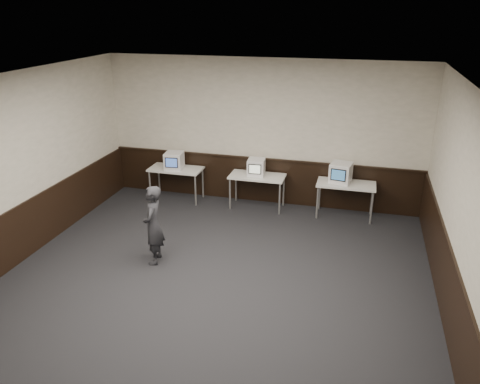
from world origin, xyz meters
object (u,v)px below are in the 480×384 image
emac_left (174,161)px  emac_center (256,167)px  desk_center (257,178)px  desk_right (346,187)px  desk_left (176,171)px  person (153,225)px  emac_right (341,173)px

emac_left → emac_center: emac_left is taller
desk_center → emac_left: 1.93m
desk_right → emac_left: bearing=-179.2°
desk_left → desk_right: bearing=0.0°
desk_right → desk_left: bearing=180.0°
desk_left → emac_left: bearing=-100.5°
desk_center → desk_right: 1.90m
desk_left → desk_center: bearing=0.0°
desk_right → person: (-3.09, -2.77, 0.03)m
emac_left → emac_right: bearing=-4.7°
desk_right → emac_right: emac_right is taller
desk_center → person: (-1.19, -2.77, 0.03)m
desk_left → emac_right: 3.68m
desk_left → emac_left: emac_left is taller
emac_center → desk_right: bearing=-4.7°
desk_left → desk_center: same height
desk_center → desk_right: same height
desk_right → emac_right: bearing=164.6°
desk_left → emac_left: size_ratio=2.66×
desk_left → emac_center: bearing=0.5°
person → emac_right: bearing=121.8°
desk_left → emac_right: size_ratio=2.36×
desk_left → emac_left: (-0.01, -0.05, 0.26)m
emac_left → desk_left: bearing=73.5°
emac_left → emac_right: 3.68m
desk_left → emac_right: emac_right is taller
emac_center → person: 3.03m
desk_center → person: size_ratio=0.85×
desk_left → desk_right: (3.80, 0.00, 0.00)m
emac_center → emac_right: emac_right is taller
emac_right → person: (-2.96, -2.81, -0.26)m
desk_right → emac_right: 0.31m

